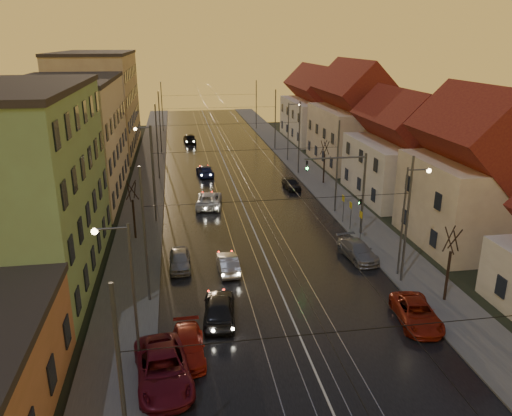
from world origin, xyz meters
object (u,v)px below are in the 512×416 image
parked_right_0 (416,313)px  street_lamp_2 (150,156)px  parked_left_2 (188,346)px  parked_left_3 (180,260)px  parked_right_1 (358,250)px  parked_right_2 (291,184)px  street_lamp_0 (127,284)px  driving_car_1 (228,263)px  street_lamp_3 (290,126)px  driving_car_3 (205,171)px  traffic_light_mast (353,184)px  driving_car_2 (209,200)px  street_lamp_1 (408,211)px  driving_car_0 (219,308)px  driving_car_4 (190,138)px  parked_left_1 (163,369)px

parked_right_0 → street_lamp_2: bearing=129.5°
parked_left_2 → parked_left_3: 11.05m
parked_right_1 → parked_right_2: (-0.79, 19.23, -0.03)m
street_lamp_0 → driving_car_1: (5.97, 10.63, -4.24)m
street_lamp_2 → parked_left_3: 16.96m
street_lamp_0 → street_lamp_3: size_ratio=1.00×
parked_left_3 → street_lamp_2: bearing=98.9°
street_lamp_0 → driving_car_3: 38.54m
traffic_light_mast → driving_car_2: 15.52m
driving_car_1 → parked_right_0: parked_right_0 is taller
street_lamp_1 → street_lamp_2: size_ratio=1.00×
parked_right_2 → street_lamp_1: bearing=-86.7°
street_lamp_0 → parked_right_1: (16.09, 11.30, -4.22)m
street_lamp_0 → parked_left_2: size_ratio=1.90×
driving_car_1 → parked_right_0: (10.33, -8.74, 0.01)m
driving_car_0 → parked_right_0: driving_car_0 is taller
street_lamp_1 → driving_car_4: (-13.28, 50.87, -4.11)m
driving_car_1 → street_lamp_0: bearing=59.1°
street_lamp_2 → street_lamp_3: size_ratio=1.00×
street_lamp_1 → driving_car_2: size_ratio=1.52×
street_lamp_3 → driving_car_0: bearing=-108.7°
street_lamp_0 → driving_car_2: (5.69, 25.79, -4.16)m
street_lamp_0 → traffic_light_mast: bearing=43.1°
street_lamp_1 → driving_car_1: size_ratio=2.04×
street_lamp_1 → driving_car_2: 22.15m
street_lamp_1 → driving_car_3: bearing=112.2°
street_lamp_1 → parked_right_2: size_ratio=2.15×
parked_right_1 → driving_car_1: bearing=176.6°
driving_car_0 → parked_right_2: size_ratio=1.25×
street_lamp_0 → driving_car_0: bearing=41.2°
street_lamp_1 → traffic_light_mast: street_lamp_1 is taller
parked_left_1 → parked_left_3: size_ratio=1.45×
driving_car_2 → driving_car_4: driving_car_4 is taller
driving_car_2 → driving_car_3: size_ratio=1.16×
street_lamp_2 → traffic_light_mast: 20.89m
street_lamp_2 → parked_right_2: size_ratio=2.15×
parked_left_1 → parked_left_2: size_ratio=1.33×
parked_left_2 → driving_car_0: bearing=59.2°
parked_right_0 → parked_right_1: parked_right_1 is taller
driving_car_0 → parked_left_3: 7.92m
parked_right_0 → street_lamp_1: bearing=80.2°
driving_car_3 → street_lamp_3: bearing=-157.8°
street_lamp_1 → traffic_light_mast: (-1.11, 8.00, -0.29)m
driving_car_1 → street_lamp_1: bearing=166.3°
driving_car_1 → parked_left_2: size_ratio=0.93×
parked_left_2 → parked_left_1: bearing=-124.4°
driving_car_2 → parked_right_0: 26.15m
parked_left_1 → parked_right_0: 15.12m
street_lamp_3 → parked_left_3: (-15.69, -32.23, -4.23)m
driving_car_2 → parked_right_2: (9.62, 4.75, -0.09)m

